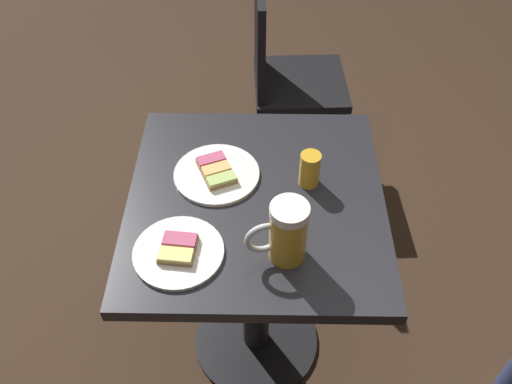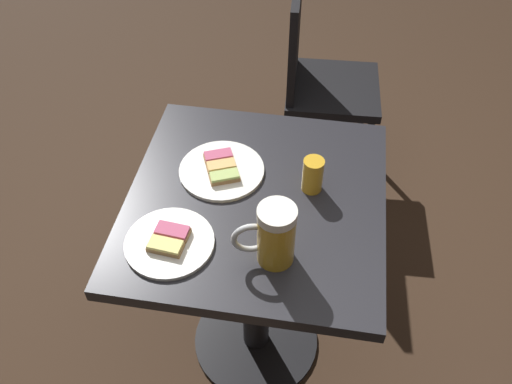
{
  "view_description": "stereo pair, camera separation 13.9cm",
  "coord_description": "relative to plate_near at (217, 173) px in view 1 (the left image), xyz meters",
  "views": [
    {
      "loc": [
        -0.96,
        -0.01,
        1.79
      ],
      "look_at": [
        0.0,
        0.0,
        0.78
      ],
      "focal_mm": 38.07,
      "sensor_mm": 36.0,
      "label": 1
    },
    {
      "loc": [
        -0.95,
        -0.15,
        1.79
      ],
      "look_at": [
        0.0,
        0.0,
        0.78
      ],
      "focal_mm": 38.07,
      "sensor_mm": 36.0,
      "label": 2
    }
  ],
  "objects": [
    {
      "name": "plate_far",
      "position": [
        -0.26,
        0.07,
        -0.0
      ],
      "size": [
        0.22,
        0.22,
        0.03
      ],
      "color": "white",
      "rests_on": "cafe_table"
    },
    {
      "name": "beer_glass_small",
      "position": [
        -0.02,
        -0.25,
        0.04
      ],
      "size": [
        0.05,
        0.05,
        0.1
      ],
      "primitive_type": "cylinder",
      "color": "gold",
      "rests_on": "cafe_table"
    },
    {
      "name": "plate_near",
      "position": [
        0.0,
        0.0,
        0.0
      ],
      "size": [
        0.23,
        0.23,
        0.03
      ],
      "color": "white",
      "rests_on": "cafe_table"
    },
    {
      "name": "cafe_chair",
      "position": [
        0.86,
        -0.21,
        -0.26
      ],
      "size": [
        0.4,
        0.4,
        0.87
      ],
      "rotation": [
        0.0,
        0.0,
        3.19
      ],
      "color": "black",
      "rests_on": "ground_plane"
    },
    {
      "name": "beer_mug",
      "position": [
        -0.26,
        -0.18,
        0.07
      ],
      "size": [
        0.09,
        0.15,
        0.17
      ],
      "color": "gold",
      "rests_on": "cafe_table"
    },
    {
      "name": "cafe_table",
      "position": [
        -0.08,
        -0.11,
        -0.19
      ],
      "size": [
        0.69,
        0.67,
        0.76
      ],
      "color": "black",
      "rests_on": "ground_plane"
    },
    {
      "name": "ground_plane",
      "position": [
        -0.08,
        -0.11,
        -0.77
      ],
      "size": [
        6.0,
        6.0,
        0.0
      ],
      "primitive_type": "plane",
      "color": "#382619"
    }
  ]
}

